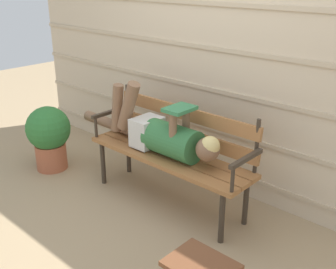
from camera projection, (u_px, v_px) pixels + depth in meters
ground_plane at (158, 207)px, 3.54m from camera, size 12.00×12.00×0.00m
house_siding at (213, 47)px, 3.55m from camera, size 5.00×0.08×2.57m
park_bench at (173, 147)px, 3.48m from camera, size 1.56×0.43×0.90m
reclining_person at (160, 133)px, 3.45m from camera, size 1.69×0.28×0.59m
potted_plant at (49, 135)px, 4.11m from camera, size 0.44×0.44×0.66m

